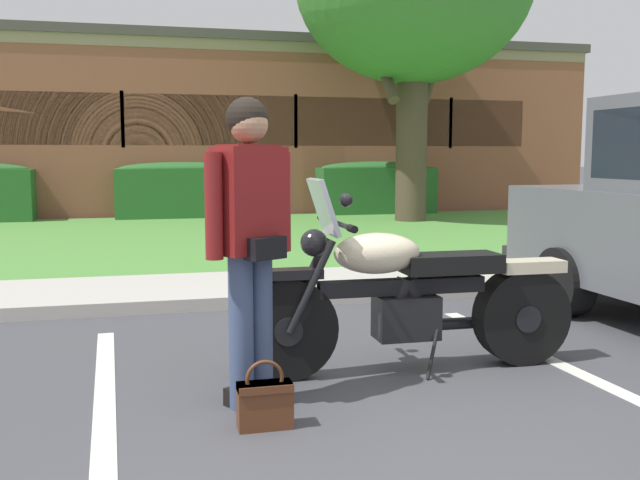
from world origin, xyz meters
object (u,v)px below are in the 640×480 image
(rider_person, at_px, (250,229))
(hedge_center_left, at_px, (184,189))
(motorcycle, at_px, (421,296))
(hedge_center_right, at_px, (376,187))
(brick_building, at_px, (127,132))
(handbag, at_px, (265,401))

(rider_person, xyz_separation_m, hedge_center_left, (0.35, 11.85, -0.34))
(motorcycle, distance_m, hedge_center_right, 12.00)
(rider_person, relative_size, hedge_center_right, 0.63)
(motorcycle, bearing_deg, hedge_center_right, 72.89)
(motorcycle, relative_size, hedge_center_right, 0.83)
(rider_person, relative_size, brick_building, 0.08)
(brick_building, bearing_deg, hedge_center_right, -46.99)
(rider_person, xyz_separation_m, handbag, (0.01, -0.36, -0.85))
(hedge_center_right, bearing_deg, brick_building, 133.01)
(handbag, distance_m, hedge_center_right, 13.09)
(hedge_center_right, relative_size, brick_building, 0.12)
(motorcycle, xyz_separation_m, brick_building, (-2.04, 17.45, 1.56))
(motorcycle, height_order, hedge_center_left, motorcycle)
(motorcycle, xyz_separation_m, rider_person, (-1.16, -0.38, 0.50))
(handbag, bearing_deg, rider_person, 91.88)
(rider_person, distance_m, hedge_center_right, 12.75)
(hedge_center_left, xyz_separation_m, brick_building, (-1.23, 5.98, 1.40))
(rider_person, bearing_deg, hedge_center_left, 88.32)
(handbag, relative_size, hedge_center_right, 0.13)
(hedge_center_left, relative_size, hedge_center_right, 1.06)
(rider_person, bearing_deg, brick_building, 92.84)
(handbag, height_order, brick_building, brick_building)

